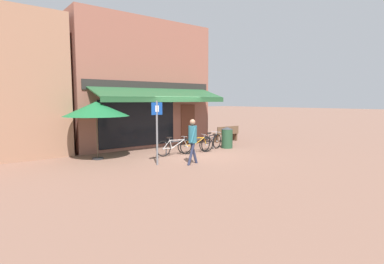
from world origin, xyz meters
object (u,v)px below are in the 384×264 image
bicycle_orange (196,145)px  bicycle_black (212,142)px  pedestrian_adult (193,136)px  park_bench (226,133)px  parking_sign (157,126)px  cafe_parasol (96,109)px  litter_bin (227,137)px  bicycle_silver (175,147)px

bicycle_orange → bicycle_black: bicycle_black is taller
bicycle_orange → pedestrian_adult: (-1.56, -1.78, 0.66)m
park_bench → bicycle_orange: bearing=-152.9°
bicycle_black → parking_sign: (-3.75, -1.28, 1.04)m
parking_sign → bicycle_black: bearing=18.8°
pedestrian_adult → cafe_parasol: cafe_parasol is taller
litter_bin → cafe_parasol: (-6.04, 1.12, 1.47)m
bicycle_orange → litter_bin: size_ratio=1.65×
cafe_parasol → park_bench: size_ratio=1.58×
bicycle_black → pedestrian_adult: pedestrian_adult is taller
bicycle_orange → bicycle_black: bearing=23.0°
litter_bin → cafe_parasol: 6.32m
bicycle_black → litter_bin: (0.97, -0.04, 0.14)m
litter_bin → parking_sign: bearing=-165.3°
bicycle_black → cafe_parasol: cafe_parasol is taller
bicycle_black → parking_sign: size_ratio=0.72×
bicycle_silver → park_bench: park_bench is taller
parking_sign → cafe_parasol: size_ratio=0.91×
parking_sign → cafe_parasol: bearing=119.3°
pedestrian_adult → cafe_parasol: size_ratio=0.66×
bicycle_black → pedestrian_adult: (-2.67, -1.96, 0.65)m
bicycle_silver → parking_sign: parking_sign is taller
bicycle_orange → pedestrian_adult: 2.45m
litter_bin → parking_sign: parking_sign is taller
bicycle_silver → bicycle_black: (2.15, 0.11, 0.02)m
bicycle_black → pedestrian_adult: size_ratio=1.00×
parking_sign → park_bench: bearing=24.7°
park_bench → cafe_parasol: bearing=-174.9°
bicycle_black → parking_sign: 4.10m
bicycle_silver → cafe_parasol: bearing=167.0°
bicycle_black → pedestrian_adult: 3.37m
bicycle_orange → parking_sign: parking_sign is taller
pedestrian_adult → park_bench: bearing=39.2°
bicycle_silver → cafe_parasol: size_ratio=0.69×
cafe_parasol → park_bench: bearing=4.2°
bicycle_silver → park_bench: (4.74, 1.75, 0.10)m
bicycle_orange → parking_sign: size_ratio=0.74×
bicycle_orange → park_bench: (3.70, 1.82, 0.09)m
bicycle_black → cafe_parasol: bearing=151.5°
cafe_parasol → litter_bin: bearing=-10.5°
bicycle_silver → litter_bin: (3.13, 0.07, 0.16)m
bicycle_silver → litter_bin: litter_bin is taller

